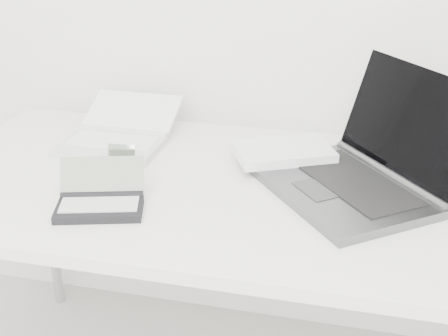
% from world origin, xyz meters
% --- Properties ---
extents(desk, '(1.60, 0.80, 0.73)m').
position_xyz_m(desk, '(0.00, 1.55, 0.68)').
color(desk, white).
rests_on(desk, ground).
extents(laptop_large, '(0.62, 0.57, 0.28)m').
position_xyz_m(laptop_large, '(0.25, 1.62, 0.78)').
color(laptop_large, '#575A5C').
rests_on(laptop_large, desk).
extents(netbook_open_white, '(0.27, 0.35, 0.09)m').
position_xyz_m(netbook_open_white, '(-0.40, 1.73, 0.75)').
color(netbook_open_white, silver).
rests_on(netbook_open_white, desk).
extents(pda_silver, '(0.08, 0.08, 0.06)m').
position_xyz_m(pda_silver, '(-0.32, 1.56, 0.74)').
color(pda_silver, silver).
rests_on(pda_silver, desk).
extents(palmtop_charcoal, '(0.23, 0.20, 0.10)m').
position_xyz_m(palmtop_charcoal, '(-0.28, 1.35, 0.75)').
color(palmtop_charcoal, black).
rests_on(palmtop_charcoal, desk).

